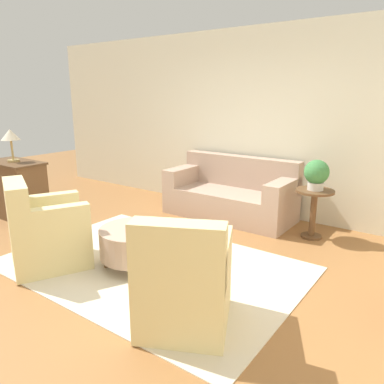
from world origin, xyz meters
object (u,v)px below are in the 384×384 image
(side_table, at_px, (314,206))
(table_lamp, at_px, (10,137))
(ottoman_table, at_px, (137,242))
(potted_plant_on_side_table, at_px, (317,174))
(armchair_left, at_px, (44,233))
(dresser, at_px, (17,189))
(armchair_right, at_px, (184,283))
(couch, at_px, (231,195))

(side_table, bearing_deg, table_lamp, -155.50)
(ottoman_table, relative_size, side_table, 1.23)
(potted_plant_on_side_table, bearing_deg, side_table, 45.00)
(armchair_left, xyz_separation_m, dresser, (-1.83, 0.75, 0.07))
(armchair_left, bearing_deg, armchair_right, 0.00)
(ottoman_table, xyz_separation_m, table_lamp, (-2.64, 0.17, 0.95))
(side_table, height_order, potted_plant_on_side_table, potted_plant_on_side_table)
(dresser, height_order, potted_plant_on_side_table, potted_plant_on_side_table)
(armchair_right, relative_size, table_lamp, 2.07)
(dresser, xyz_separation_m, table_lamp, (0.00, 0.00, 0.78))
(potted_plant_on_side_table, bearing_deg, armchair_left, -129.37)
(couch, height_order, potted_plant_on_side_table, potted_plant_on_side_table)
(armchair_right, xyz_separation_m, dresser, (-3.72, 0.75, 0.07))
(couch, distance_m, ottoman_table, 2.11)
(ottoman_table, height_order, potted_plant_on_side_table, potted_plant_on_side_table)
(couch, height_order, dresser, couch)
(couch, distance_m, armchair_left, 2.80)
(couch, bearing_deg, side_table, -6.70)
(ottoman_table, distance_m, potted_plant_on_side_table, 2.40)
(armchair_left, xyz_separation_m, potted_plant_on_side_table, (2.08, 2.54, 0.48))
(couch, xyz_separation_m, ottoman_table, (0.05, -2.11, -0.05))
(armchair_right, relative_size, ottoman_table, 1.25)
(couch, height_order, armchair_right, armchair_right)
(ottoman_table, distance_m, table_lamp, 2.81)
(armchair_right, xyz_separation_m, ottoman_table, (-1.08, 0.58, -0.10))
(armchair_left, xyz_separation_m, side_table, (2.08, 2.54, 0.05))
(couch, distance_m, armchair_right, 2.92)
(couch, bearing_deg, ottoman_table, -88.77)
(armchair_left, relative_size, armchair_right, 1.00)
(armchair_right, relative_size, side_table, 1.53)
(ottoman_table, relative_size, potted_plant_on_side_table, 2.04)
(armchair_left, relative_size, table_lamp, 2.07)
(armchair_right, distance_m, side_table, 2.54)
(armchair_left, distance_m, table_lamp, 2.16)
(ottoman_table, xyz_separation_m, potted_plant_on_side_table, (1.27, 1.96, 0.58))
(ottoman_table, xyz_separation_m, dresser, (-2.64, 0.17, 0.16))
(table_lamp, bearing_deg, ottoman_table, -3.77)
(side_table, distance_m, table_lamp, 4.37)
(armchair_right, bearing_deg, table_lamp, 168.59)
(side_table, bearing_deg, armchair_left, -129.37)
(ottoman_table, bearing_deg, table_lamp, 176.23)
(side_table, relative_size, table_lamp, 1.35)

